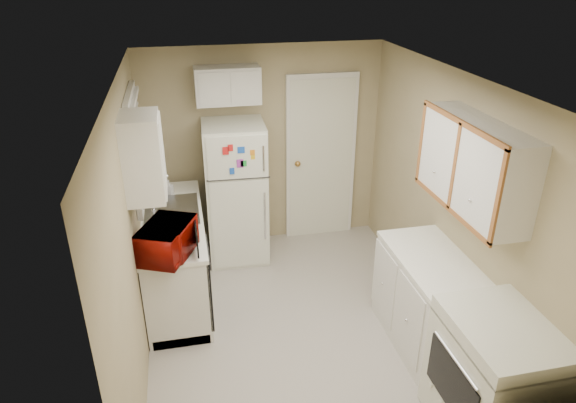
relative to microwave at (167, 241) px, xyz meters
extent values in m
plane|color=beige|center=(1.13, -0.16, -1.05)|extent=(3.80, 3.80, 0.00)
plane|color=white|center=(1.13, -0.16, 1.35)|extent=(3.80, 3.80, 0.00)
plane|color=tan|center=(-0.27, -0.16, 0.15)|extent=(3.80, 3.80, 0.00)
plane|color=tan|center=(2.53, -0.16, 0.15)|extent=(3.80, 3.80, 0.00)
plane|color=tan|center=(1.13, 1.74, 0.15)|extent=(2.80, 2.80, 0.00)
plane|color=tan|center=(1.13, -2.06, 0.15)|extent=(2.80, 2.80, 0.00)
cube|color=silver|center=(0.03, 0.74, -0.60)|extent=(0.60, 1.80, 0.90)
cube|color=black|center=(0.32, 0.14, -0.56)|extent=(0.03, 0.58, 0.72)
cube|color=gray|center=(0.03, 0.89, -0.19)|extent=(0.54, 0.74, 0.16)
imported|color=#8B0D05|center=(0.00, 0.00, 0.00)|extent=(0.62, 0.49, 0.36)
imported|color=white|center=(0.01, 1.31, -0.05)|extent=(0.10, 0.10, 0.16)
cube|color=silver|center=(-0.23, 0.89, 0.55)|extent=(0.10, 0.98, 1.08)
cube|color=silver|center=(-0.12, 0.06, 0.75)|extent=(0.30, 0.45, 0.70)
cube|color=silver|center=(0.75, 1.37, -0.23)|extent=(0.70, 0.68, 1.63)
cube|color=silver|center=(0.73, 1.59, 0.95)|extent=(0.70, 0.30, 0.40)
cube|color=silver|center=(1.83, 1.70, -0.03)|extent=(0.86, 0.06, 2.08)
cube|color=silver|center=(2.23, -0.96, -0.60)|extent=(0.60, 2.00, 0.90)
cube|color=silver|center=(2.24, -1.57, -0.54)|extent=(0.69, 0.85, 1.03)
cube|color=silver|center=(2.38, -0.66, 0.75)|extent=(0.30, 1.20, 0.70)
camera|label=1|loc=(0.21, -3.96, 2.20)|focal=32.00mm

